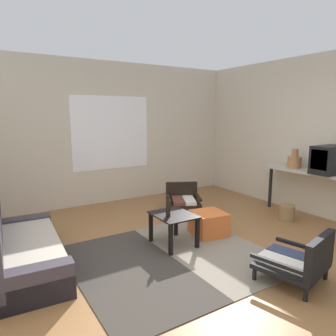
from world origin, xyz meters
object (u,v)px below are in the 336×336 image
wicker_basket (287,213)px  clay_vase (294,161)px  ottoman_orange (209,223)px  armchair_by_window (183,198)px  couch (21,251)px  armchair_striped_foreground (299,260)px  coffee_table (174,221)px  console_shelf (311,176)px  crt_television (329,160)px  glass_bottle (168,208)px

wicker_basket → clay_vase: bearing=27.6°
ottoman_orange → armchair_by_window: bearing=73.5°
couch → armchair_striped_foreground: 2.99m
armchair_striped_foreground → wicker_basket: armchair_striped_foreground is taller
coffee_table → armchair_by_window: bearing=50.8°
console_shelf → crt_television: (-0.00, -0.29, 0.30)m
armchair_striped_foreground → ottoman_orange: 1.50m
armchair_by_window → armchair_striped_foreground: 2.67m
ottoman_orange → crt_television: size_ratio=0.82×
couch → ottoman_orange: bearing=-7.1°
couch → wicker_basket: couch is taller
couch → armchair_by_window: 2.89m
coffee_table → console_shelf: 2.52m
ottoman_orange → wicker_basket: ottoman_orange is taller
crt_television → wicker_basket: 1.05m
armchair_by_window → armchair_striped_foreground: bearing=-98.2°
clay_vase → glass_bottle: 2.60m
armchair_by_window → glass_bottle: bearing=-131.3°
armchair_by_window → armchair_striped_foreground: size_ratio=1.02×
armchair_by_window → wicker_basket: 1.76m
armchair_striped_foreground → crt_television: size_ratio=1.37×
glass_bottle → coffee_table: bearing=16.8°
coffee_table → glass_bottle: size_ratio=2.14×
armchair_by_window → wicker_basket: (1.13, -1.35, -0.09)m
armchair_striped_foreground → crt_television: bearing=25.0°
armchair_by_window → clay_vase: bearing=-37.6°
console_shelf → crt_television: bearing=-90.6°
armchair_by_window → console_shelf: console_shelf is taller
coffee_table → armchair_striped_foreground: bearing=-68.3°
ottoman_orange → console_shelf: console_shelf is taller
armchair_by_window → wicker_basket: bearing=-50.3°
armchair_by_window → crt_television: bearing=-49.7°
armchair_striped_foreground → glass_bottle: size_ratio=2.77×
armchair_by_window → console_shelf: (1.50, -1.48, 0.51)m
armchair_by_window → ottoman_orange: (-0.34, -1.15, -0.05)m
clay_vase → coffee_table: bearing=-179.5°
armchair_by_window → clay_vase: (1.50, -1.16, 0.71)m
couch → console_shelf: bearing=-8.4°
wicker_basket → ottoman_orange: bearing=172.0°
coffee_table → couch: bearing=169.5°
armchair_striped_foreground → armchair_by_window: bearing=81.8°
couch → armchair_striped_foreground: bearing=-37.0°
armchair_striped_foreground → glass_bottle: glass_bottle is taller
coffee_table → crt_television: bearing=-13.4°
couch → coffee_table: 1.84m
ottoman_orange → crt_television: 2.12m
console_shelf → clay_vase: 0.38m
armchair_by_window → crt_television: 2.46m
armchair_striped_foreground → console_shelf: 2.27m
armchair_striped_foreground → clay_vase: clay_vase is taller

